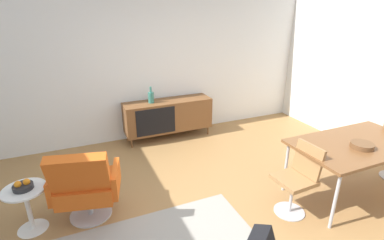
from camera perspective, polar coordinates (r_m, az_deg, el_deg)
ground_plane at (r=3.60m, az=3.96°, el=-18.20°), size 8.32×8.32×0.00m
wall_back at (r=5.29m, az=-8.81°, el=11.41°), size 6.80×0.12×2.80m
sideboard at (r=5.33m, az=-4.76°, el=0.95°), size 1.60×0.45×0.72m
vase_cobalt at (r=5.13m, az=-8.11°, el=4.50°), size 0.10×0.10×0.29m
dining_table at (r=4.12m, az=29.82°, el=-4.43°), size 1.60×0.90×0.74m
wooden_bowl_on_table at (r=3.97m, az=30.62°, el=-4.35°), size 0.26×0.26×0.06m
dining_chair_near_window at (r=3.60m, az=20.24°, el=-10.53°), size 0.44×0.42×0.86m
lounge_chair_red at (r=3.47m, az=-20.40°, el=-11.80°), size 0.82×0.78×0.95m
side_table_round at (r=3.67m, az=-29.78°, el=-14.30°), size 0.44×0.44×0.52m
fruit_bowl at (r=3.55m, az=-30.48°, el=-11.17°), size 0.20×0.20×0.11m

